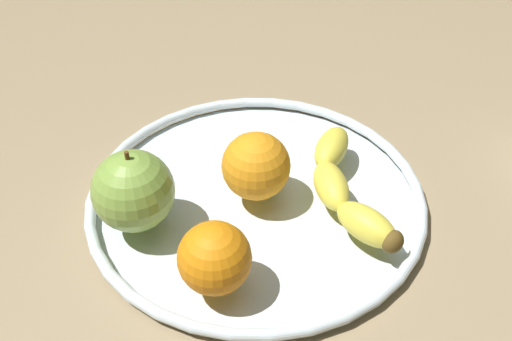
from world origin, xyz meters
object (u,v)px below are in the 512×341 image
(banana, at_px, (344,187))
(apple, at_px, (133,191))
(orange_center, at_px, (257,167))
(orange_front_right, at_px, (215,258))
(fruit_bowl, at_px, (256,197))

(banana, height_order, apple, apple)
(banana, xyz_separation_m, apple, (-0.03, -0.21, 0.02))
(orange_center, bearing_deg, banana, 69.19)
(orange_front_right, xyz_separation_m, orange_center, (-0.11, 0.07, 0.00))
(fruit_bowl, xyz_separation_m, orange_front_right, (0.11, -0.07, 0.04))
(apple, height_order, orange_center, apple)
(fruit_bowl, xyz_separation_m, apple, (0.01, -0.13, 0.05))
(fruit_bowl, relative_size, orange_center, 5.06)
(orange_front_right, height_order, orange_center, orange_center)
(apple, xyz_separation_m, orange_center, (-0.01, 0.13, -0.01))
(orange_front_right, bearing_deg, orange_center, 146.83)
(apple, height_order, orange_front_right, apple)
(banana, bearing_deg, orange_center, -106.20)
(orange_front_right, bearing_deg, fruit_bowl, 147.78)
(orange_center, bearing_deg, fruit_bowl, -162.34)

